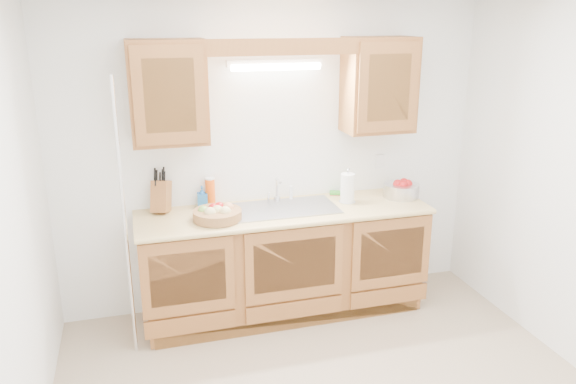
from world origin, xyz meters
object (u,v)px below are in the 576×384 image
object	(u,v)px
fruit_basket	(217,213)
knife_block	(161,196)
apple_bowl	(401,189)
paper_towel	(348,189)

from	to	relation	value
fruit_basket	knife_block	distance (m)	0.50
fruit_basket	knife_block	xyz separation A→B (m)	(-0.38, 0.30, 0.08)
fruit_basket	apple_bowl	distance (m)	1.58
apple_bowl	knife_block	bearing A→B (deg)	174.79
fruit_basket	paper_towel	world-z (taller)	paper_towel
knife_block	paper_towel	bearing A→B (deg)	14.27
fruit_basket	apple_bowl	world-z (taller)	apple_bowl
apple_bowl	fruit_basket	bearing A→B (deg)	-175.40
fruit_basket	knife_block	world-z (taller)	knife_block
paper_towel	apple_bowl	size ratio (longest dim) A/B	0.89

